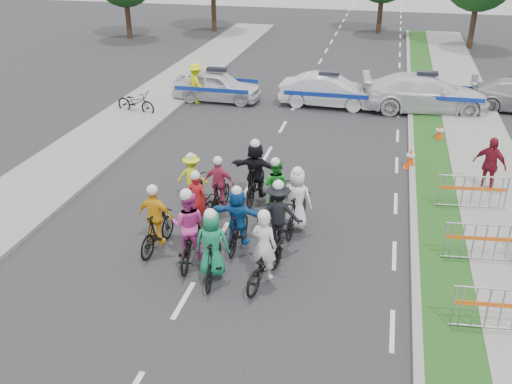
% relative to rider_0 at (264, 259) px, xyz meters
% --- Properties ---
extents(ground, '(90.00, 90.00, 0.00)m').
position_rel_rider_0_xyz_m(ground, '(-1.61, -1.12, -0.65)').
color(ground, '#28282B').
rests_on(ground, ground).
extents(curb_right, '(0.20, 60.00, 0.12)m').
position_rel_rider_0_xyz_m(curb_right, '(3.49, 3.88, -0.59)').
color(curb_right, gray).
rests_on(curb_right, ground).
extents(grass_strip, '(1.20, 60.00, 0.11)m').
position_rel_rider_0_xyz_m(grass_strip, '(4.19, 3.88, -0.59)').
color(grass_strip, '#1F4D18').
rests_on(grass_strip, ground).
extents(sidewalk_right, '(2.40, 60.00, 0.13)m').
position_rel_rider_0_xyz_m(sidewalk_right, '(5.99, 3.88, -0.58)').
color(sidewalk_right, gray).
rests_on(sidewalk_right, ground).
extents(sidewalk_left, '(3.00, 60.00, 0.13)m').
position_rel_rider_0_xyz_m(sidewalk_left, '(-8.11, 3.88, -0.58)').
color(sidewalk_left, gray).
rests_on(sidewalk_left, ground).
extents(rider_0, '(1.05, 2.02, 1.96)m').
position_rel_rider_0_xyz_m(rider_0, '(0.00, 0.00, 0.00)').
color(rider_0, black).
rests_on(rider_0, ground).
extents(rider_1, '(0.86, 1.87, 1.92)m').
position_rel_rider_0_xyz_m(rider_1, '(-1.20, -0.15, 0.10)').
color(rider_1, black).
rests_on(rider_1, ground).
extents(rider_2, '(0.91, 2.05, 2.03)m').
position_rel_rider_0_xyz_m(rider_2, '(-1.99, 0.49, 0.10)').
color(rider_2, black).
rests_on(rider_2, ground).
extents(rider_3, '(0.98, 1.83, 1.88)m').
position_rel_rider_0_xyz_m(rider_3, '(-2.99, 0.81, 0.08)').
color(rider_3, black).
rests_on(rider_3, ground).
extents(rider_4, '(1.16, 2.00, 1.96)m').
position_rel_rider_0_xyz_m(rider_4, '(0.01, 1.61, 0.11)').
color(rider_4, black).
rests_on(rider_4, ground).
extents(rider_5, '(1.45, 1.73, 1.80)m').
position_rel_rider_0_xyz_m(rider_5, '(-0.99, 1.37, 0.11)').
color(rider_5, black).
rests_on(rider_5, ground).
extents(rider_6, '(0.86, 1.84, 1.80)m').
position_rel_rider_0_xyz_m(rider_6, '(-2.29, 2.02, -0.05)').
color(rider_6, black).
rests_on(rider_6, ground).
extents(rider_7, '(0.88, 1.91, 1.95)m').
position_rel_rider_0_xyz_m(rider_7, '(0.33, 2.56, 0.11)').
color(rider_7, black).
rests_on(rider_7, ground).
extents(rider_8, '(0.94, 1.87, 1.83)m').
position_rel_rider_0_xyz_m(rider_8, '(-0.41, 3.33, 0.03)').
color(rider_8, black).
rests_on(rider_8, ground).
extents(rider_9, '(0.91, 1.70, 1.77)m').
position_rel_rider_0_xyz_m(rider_9, '(-2.02, 3.19, 0.04)').
color(rider_9, black).
rests_on(rider_9, ground).
extents(rider_10, '(0.93, 1.65, 1.67)m').
position_rel_rider_0_xyz_m(rider_10, '(-2.94, 3.50, 0.01)').
color(rider_10, black).
rests_on(rider_10, ground).
extents(rider_11, '(1.61, 1.92, 2.00)m').
position_rel_rider_0_xyz_m(rider_11, '(-1.18, 4.16, 0.19)').
color(rider_11, black).
rests_on(rider_11, ground).
extents(police_car_0, '(4.08, 1.66, 1.38)m').
position_rel_rider_0_xyz_m(police_car_0, '(-5.28, 13.84, 0.05)').
color(police_car_0, white).
rests_on(police_car_0, ground).
extents(police_car_1, '(4.34, 1.61, 1.42)m').
position_rel_rider_0_xyz_m(police_car_1, '(-0.17, 14.15, 0.06)').
color(police_car_1, white).
rests_on(police_car_1, ground).
extents(police_car_2, '(5.74, 2.89, 1.60)m').
position_rel_rider_0_xyz_m(police_car_2, '(4.04, 14.43, 0.15)').
color(police_car_2, white).
rests_on(police_car_2, ground).
extents(spectator_2, '(1.13, 0.91, 1.79)m').
position_rel_rider_0_xyz_m(spectator_2, '(5.69, 6.39, 0.25)').
color(spectator_2, maroon).
rests_on(spectator_2, ground).
extents(marshal_hiviz, '(1.32, 1.29, 1.82)m').
position_rel_rider_0_xyz_m(marshal_hiviz, '(-6.12, 13.30, 0.26)').
color(marshal_hiviz, '#E4F00C').
rests_on(marshal_hiviz, ground).
extents(barrier_0, '(2.04, 0.70, 1.12)m').
position_rel_rider_0_xyz_m(barrier_0, '(5.09, -0.72, -0.09)').
color(barrier_0, '#A5A8AD').
rests_on(barrier_0, ground).
extents(barrier_1, '(2.04, 0.73, 1.12)m').
position_rel_rider_0_xyz_m(barrier_1, '(5.09, 1.99, -0.09)').
color(barrier_1, '#A5A8AD').
rests_on(barrier_1, ground).
extents(barrier_2, '(2.04, 0.73, 1.12)m').
position_rel_rider_0_xyz_m(barrier_2, '(5.09, 4.90, -0.09)').
color(barrier_2, '#A5A8AD').
rests_on(barrier_2, ground).
extents(cone_0, '(0.40, 0.40, 0.70)m').
position_rel_rider_0_xyz_m(cone_0, '(3.41, 7.76, -0.31)').
color(cone_0, '#F24C0C').
rests_on(cone_0, ground).
extents(cone_1, '(0.40, 0.40, 0.70)m').
position_rel_rider_0_xyz_m(cone_1, '(4.51, 10.63, -0.31)').
color(cone_1, '#F24C0C').
rests_on(cone_1, ground).
extents(parked_bike, '(1.99, 1.04, 0.99)m').
position_rel_rider_0_xyz_m(parked_bike, '(-8.18, 11.19, -0.15)').
color(parked_bike, black).
rests_on(parked_bike, ground).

